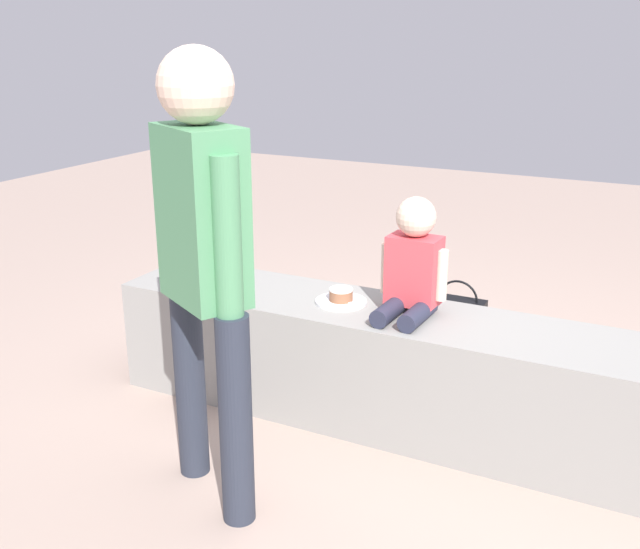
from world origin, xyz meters
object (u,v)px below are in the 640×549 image
at_px(cake_plate, 341,298).
at_px(gift_bag, 569,363).
at_px(child_seated, 413,264).
at_px(adult_standing, 204,244).
at_px(water_bottle_near_gift, 488,342).
at_px(handbag_black_leather, 457,319).

distance_m(cake_plate, gift_bag, 1.12).
xyz_separation_m(child_seated, adult_standing, (-0.45, -0.79, 0.23)).
distance_m(child_seated, adult_standing, 0.94).
relative_size(water_bottle_near_gift, handbag_black_leather, 0.62).
relative_size(child_seated, adult_standing, 0.31).
bearing_deg(gift_bag, adult_standing, -126.99).
bearing_deg(gift_bag, cake_plate, -146.56).
relative_size(child_seated, cake_plate, 2.16).
height_order(child_seated, handbag_black_leather, child_seated).
height_order(gift_bag, handbag_black_leather, gift_bag).
xyz_separation_m(cake_plate, handbag_black_leather, (0.24, 0.97, -0.40)).
bearing_deg(child_seated, gift_bag, 44.45).
xyz_separation_m(adult_standing, handbag_black_leather, (0.38, 1.75, -0.82)).
bearing_deg(child_seated, handbag_black_leather, 94.12).
bearing_deg(child_seated, adult_standing, -119.39).
bearing_deg(adult_standing, water_bottle_near_gift, 69.44).
relative_size(cake_plate, gift_bag, 0.61).
height_order(adult_standing, water_bottle_near_gift, adult_standing).
height_order(cake_plate, handbag_black_leather, cake_plate).
bearing_deg(cake_plate, child_seated, 3.52).
relative_size(child_seated, water_bottle_near_gift, 2.23).
xyz_separation_m(child_seated, water_bottle_near_gift, (0.15, 0.79, -0.62)).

